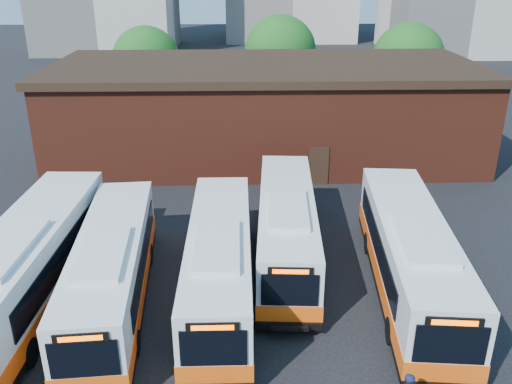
{
  "coord_description": "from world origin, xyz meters",
  "views": [
    {
      "loc": [
        -1.7,
        -16.83,
        12.57
      ],
      "look_at": [
        -1.09,
        4.59,
        3.5
      ],
      "focal_mm": 38.0,
      "sensor_mm": 36.0,
      "label": 1
    }
  ],
  "objects_px": {
    "bus_west": "(112,273)",
    "bus_mideast": "(286,230)",
    "bus_midwest": "(220,265)",
    "bus_east": "(410,259)",
    "bus_farwest": "(28,270)"
  },
  "relations": [
    {
      "from": "bus_west",
      "to": "bus_mideast",
      "type": "height_order",
      "value": "bus_mideast"
    },
    {
      "from": "bus_west",
      "to": "bus_midwest",
      "type": "height_order",
      "value": "bus_midwest"
    },
    {
      "from": "bus_west",
      "to": "bus_mideast",
      "type": "distance_m",
      "value": 7.89
    },
    {
      "from": "bus_mideast",
      "to": "bus_east",
      "type": "height_order",
      "value": "bus_east"
    },
    {
      "from": "bus_farwest",
      "to": "bus_west",
      "type": "distance_m",
      "value": 3.22
    },
    {
      "from": "bus_midwest",
      "to": "bus_mideast",
      "type": "xyz_separation_m",
      "value": [
        2.92,
        3.06,
        0.0
      ]
    },
    {
      "from": "bus_farwest",
      "to": "bus_midwest",
      "type": "bearing_deg",
      "value": 5.48
    },
    {
      "from": "bus_midwest",
      "to": "bus_east",
      "type": "xyz_separation_m",
      "value": [
        7.68,
        0.13,
        0.09
      ]
    },
    {
      "from": "bus_west",
      "to": "bus_east",
      "type": "height_order",
      "value": "bus_east"
    },
    {
      "from": "bus_west",
      "to": "bus_farwest",
      "type": "bearing_deg",
      "value": 175.82
    },
    {
      "from": "bus_midwest",
      "to": "bus_mideast",
      "type": "height_order",
      "value": "bus_mideast"
    },
    {
      "from": "bus_farwest",
      "to": "bus_midwest",
      "type": "relative_size",
      "value": 1.11
    },
    {
      "from": "bus_farwest",
      "to": "bus_east",
      "type": "distance_m",
      "value": 15.07
    },
    {
      "from": "bus_farwest",
      "to": "bus_west",
      "type": "relative_size",
      "value": 1.1
    },
    {
      "from": "bus_west",
      "to": "bus_midwest",
      "type": "bearing_deg",
      "value": 1.47
    }
  ]
}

